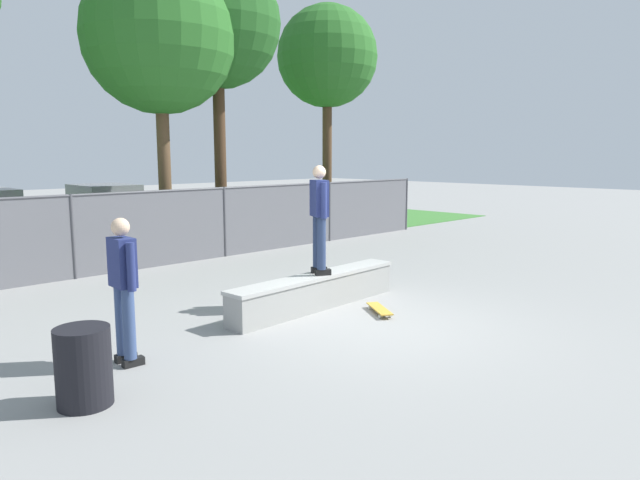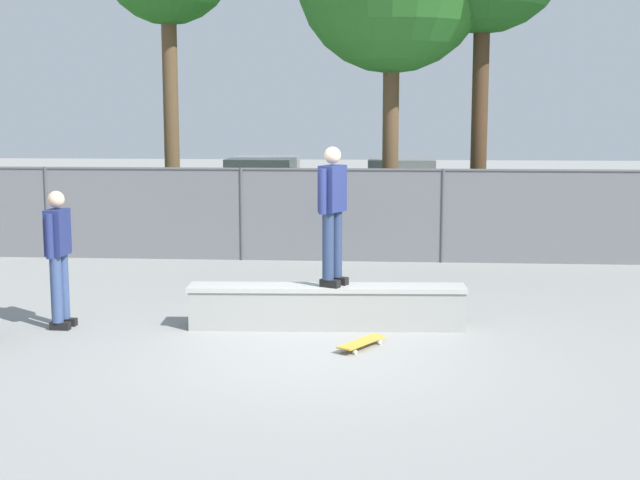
% 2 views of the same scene
% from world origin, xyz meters
% --- Properties ---
extents(ground_plane, '(80.00, 80.00, 0.00)m').
position_xyz_m(ground_plane, '(0.00, 0.00, 0.00)').
color(ground_plane, gray).
extents(grass_strip, '(30.99, 20.00, 0.02)m').
position_xyz_m(grass_strip, '(0.00, 16.79, 0.01)').
color(grass_strip, '#3D7A33').
rests_on(grass_strip, ground).
extents(concrete_ledge, '(3.67, 0.67, 0.57)m').
position_xyz_m(concrete_ledge, '(0.07, 1.30, 0.29)').
color(concrete_ledge, '#999993').
rests_on(concrete_ledge, ground).
extents(skateboarder, '(0.40, 0.55, 1.82)m').
position_xyz_m(skateboarder, '(0.14, 1.31, 1.58)').
color(skateboarder, black).
rests_on(skateboarder, concrete_ledge).
extents(skateboard, '(0.59, 0.78, 0.09)m').
position_xyz_m(skateboard, '(0.56, 0.33, 0.07)').
color(skateboard, gold).
rests_on(skateboard, ground).
extents(chainlink_fence, '(19.06, 0.07, 1.77)m').
position_xyz_m(chainlink_fence, '(0.00, 6.49, 0.96)').
color(chainlink_fence, '#4C4C51').
rests_on(chainlink_fence, ground).
extents(tree_near_right, '(3.73, 3.73, 7.28)m').
position_xyz_m(tree_near_right, '(0.92, 7.64, 5.39)').
color(tree_near_right, brown).
rests_on(tree_near_right, ground).
extents(tree_mid, '(3.39, 3.39, 7.69)m').
position_xyz_m(tree_mid, '(2.66, 7.71, 5.95)').
color(tree_mid, '#47301E').
rests_on(tree_mid, ground).
extents(tree_far, '(3.36, 3.36, 7.50)m').
position_xyz_m(tree_far, '(7.59, 8.46, 5.78)').
color(tree_far, '#513823').
rests_on(tree_far, ground).
extents(car_silver, '(2.10, 4.24, 1.66)m').
position_xyz_m(car_silver, '(1.23, 11.79, 0.84)').
color(car_silver, '#B7BABF').
rests_on(car_silver, ground).
extents(bystander, '(0.29, 0.60, 1.82)m').
position_xyz_m(bystander, '(-3.44, 1.06, 1.01)').
color(bystander, black).
rests_on(bystander, ground).
extents(trash_bin, '(0.56, 0.56, 0.82)m').
position_xyz_m(trash_bin, '(-4.30, 0.26, 0.41)').
color(trash_bin, black).
rests_on(trash_bin, ground).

